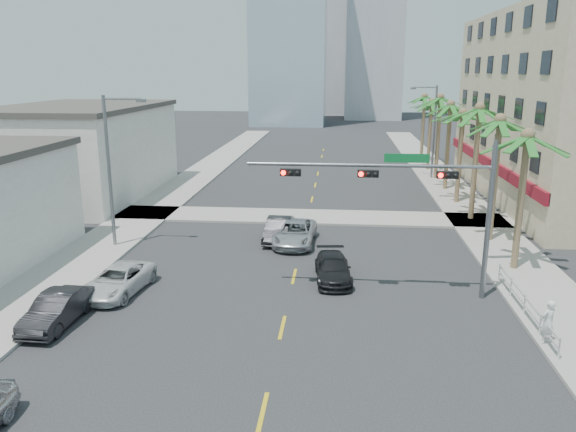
% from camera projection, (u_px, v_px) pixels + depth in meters
% --- Properties ---
extents(ground, '(260.00, 260.00, 0.00)m').
position_uv_depth(ground, '(271.00, 378.00, 19.44)').
color(ground, '#262628').
rests_on(ground, ground).
extents(sidewalk_right, '(4.00, 120.00, 0.15)m').
position_uv_depth(sidewalk_right, '(484.00, 228.00, 37.62)').
color(sidewalk_right, gray).
rests_on(sidewalk_right, ground).
extents(sidewalk_left, '(4.00, 120.00, 0.15)m').
position_uv_depth(sidewalk_left, '(137.00, 220.00, 39.77)').
color(sidewalk_left, gray).
rests_on(sidewalk_left, ground).
extents(sidewalk_cross, '(80.00, 4.00, 0.15)m').
position_uv_depth(sidewalk_cross, '(308.00, 217.00, 40.62)').
color(sidewalk_cross, gray).
rests_on(sidewalk_cross, ground).
extents(building_left_far, '(11.00, 18.00, 7.20)m').
position_uv_depth(building_left_far, '(81.00, 153.00, 47.26)').
color(building_left_far, beige).
rests_on(building_left_far, ground).
extents(tower_far_center, '(16.00, 16.00, 42.00)m').
position_uv_depth(tower_far_center, '(321.00, 25.00, 134.88)').
color(tower_far_center, '#ADADB2').
rests_on(tower_far_center, ground).
extents(traffic_signal_mast, '(11.12, 0.54, 7.20)m').
position_uv_depth(traffic_signal_mast, '(418.00, 191.00, 25.31)').
color(traffic_signal_mast, slate).
rests_on(traffic_signal_mast, ground).
extents(palm_tree_0, '(4.80, 4.80, 7.80)m').
position_uv_depth(palm_tree_0, '(528.00, 137.00, 28.18)').
color(palm_tree_0, brown).
rests_on(palm_tree_0, ground).
extents(palm_tree_1, '(4.80, 4.80, 8.16)m').
position_uv_depth(palm_tree_1, '(500.00, 121.00, 33.10)').
color(palm_tree_1, brown).
rests_on(palm_tree_1, ground).
extents(palm_tree_2, '(4.80, 4.80, 8.52)m').
position_uv_depth(palm_tree_2, '(480.00, 109.00, 38.03)').
color(palm_tree_2, brown).
rests_on(palm_tree_2, ground).
extents(palm_tree_3, '(4.80, 4.80, 7.80)m').
position_uv_depth(palm_tree_3, '(463.00, 114.00, 43.21)').
color(palm_tree_3, brown).
rests_on(palm_tree_3, ground).
extents(palm_tree_4, '(4.80, 4.80, 8.16)m').
position_uv_depth(palm_tree_4, '(451.00, 105.00, 48.14)').
color(palm_tree_4, brown).
rests_on(palm_tree_4, ground).
extents(palm_tree_5, '(4.80, 4.80, 8.52)m').
position_uv_depth(palm_tree_5, '(441.00, 98.00, 53.06)').
color(palm_tree_5, brown).
rests_on(palm_tree_5, ground).
extents(palm_tree_6, '(4.80, 4.80, 7.80)m').
position_uv_depth(palm_tree_6, '(432.00, 103.00, 58.25)').
color(palm_tree_6, brown).
rests_on(palm_tree_6, ground).
extents(palm_tree_7, '(4.80, 4.80, 8.16)m').
position_uv_depth(palm_tree_7, '(425.00, 97.00, 63.17)').
color(palm_tree_7, brown).
rests_on(palm_tree_7, ground).
extents(streetlight_left, '(2.55, 0.25, 9.00)m').
position_uv_depth(streetlight_left, '(112.00, 164.00, 32.64)').
color(streetlight_left, slate).
rests_on(streetlight_left, ground).
extents(streetlight_right, '(2.55, 0.25, 9.00)m').
position_uv_depth(streetlight_right, '(432.00, 127.00, 53.80)').
color(streetlight_right, slate).
rests_on(streetlight_right, ground).
extents(guardrail, '(0.08, 8.08, 1.00)m').
position_uv_depth(guardrail, '(525.00, 302.00, 24.13)').
color(guardrail, silver).
rests_on(guardrail, ground).
extents(car_parked_mid, '(1.57, 4.18, 1.36)m').
position_uv_depth(car_parked_mid, '(57.00, 310.00, 23.37)').
color(car_parked_mid, black).
rests_on(car_parked_mid, ground).
extents(car_parked_far, '(2.67, 4.85, 1.29)m').
position_uv_depth(car_parked_far, '(118.00, 280.00, 26.75)').
color(car_parked_far, silver).
rests_on(car_parked_far, ground).
extents(car_lane_left, '(1.66, 4.34, 1.41)m').
position_uv_depth(car_lane_left, '(279.00, 229.00, 35.09)').
color(car_lane_left, black).
rests_on(car_lane_left, ground).
extents(car_lane_center, '(2.55, 5.16, 1.41)m').
position_uv_depth(car_lane_center, '(295.00, 233.00, 34.36)').
color(car_lane_center, silver).
rests_on(car_lane_center, ground).
extents(car_lane_right, '(2.12, 4.40, 1.24)m').
position_uv_depth(car_lane_right, '(333.00, 268.00, 28.42)').
color(car_lane_right, black).
rests_on(car_lane_right, ground).
extents(pedestrian, '(0.76, 0.67, 1.76)m').
position_uv_depth(pedestrian, '(548.00, 322.00, 21.45)').
color(pedestrian, silver).
rests_on(pedestrian, sidewalk_right).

